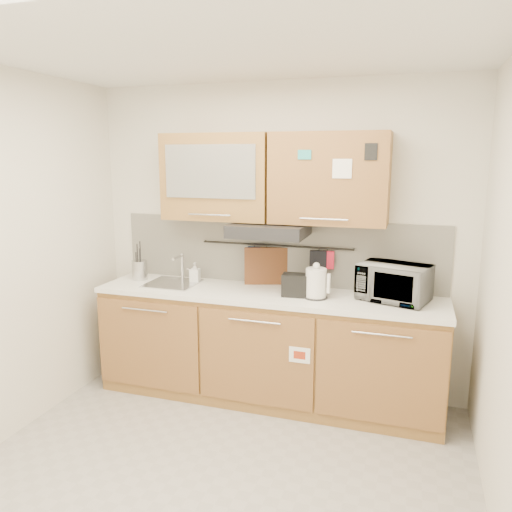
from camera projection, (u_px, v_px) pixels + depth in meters
The scene contains 19 objects.
floor at pixel (211, 484), 3.09m from camera, with size 3.20×3.20×0.00m, color #9E9993.
ceiling at pixel (203, 38), 2.58m from camera, with size 3.20×3.20×0.00m, color white.
wall_back at pixel (277, 240), 4.24m from camera, with size 3.20×3.20×0.00m, color silver.
base_cabinet at pixel (267, 352), 4.13m from camera, with size 2.80×0.64×0.88m.
countertop at pixel (267, 295), 4.03m from camera, with size 2.82×0.62×0.04m, color white.
backsplash at pixel (277, 252), 4.25m from camera, with size 2.80×0.02×0.56m, color silver.
upper_cabinets at pixel (271, 178), 3.97m from camera, with size 1.82×0.37×0.70m.
range_hood at pixel (269, 230), 3.98m from camera, with size 0.60×0.46×0.10m, color black.
sink at pixel (173, 283), 4.29m from camera, with size 0.42×0.40×0.26m.
utensil_rail at pixel (276, 245), 4.20m from camera, with size 0.02×0.02×1.30m, color black.
utensil_crock at pixel (140, 270), 4.43m from camera, with size 0.14×0.14×0.34m.
kettle at pixel (316, 284), 3.84m from camera, with size 0.20×0.18×0.28m.
toaster at pixel (297, 285), 3.90m from camera, with size 0.24×0.16×0.18m.
microwave at pixel (394, 282), 3.77m from camera, with size 0.51×0.34×0.28m, color #999999.
soap_bottle at pixel (195, 272), 4.33m from camera, with size 0.08×0.08×0.18m, color #999999.
cutting_board at pixel (266, 274), 4.26m from camera, with size 0.37×0.03×0.46m, color brown.
oven_mitt at pixel (254, 257), 4.26m from camera, with size 0.11×0.03×0.18m, color navy.
dark_pouch at pixel (318, 264), 4.10m from camera, with size 0.14×0.04×0.22m, color black.
pot_holder at pixel (327, 260), 4.07m from camera, with size 0.12×0.02×0.15m, color red.
Camera 1 is at (1.10, -2.54, 2.00)m, focal length 35.00 mm.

